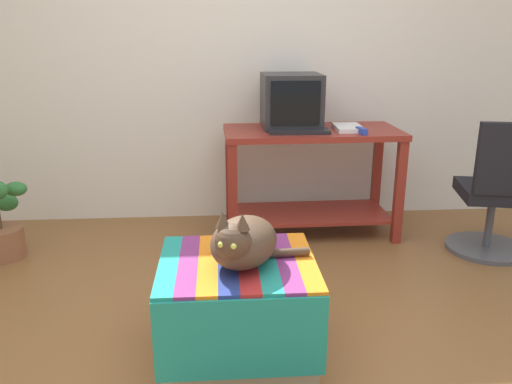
{
  "coord_description": "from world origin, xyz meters",
  "views": [
    {
      "loc": [
        -0.12,
        -1.86,
        1.4
      ],
      "look_at": [
        0.08,
        0.85,
        0.55
      ],
      "focal_mm": 36.08,
      "sensor_mm": 36.0,
      "label": 1
    }
  ],
  "objects_px": {
    "book": "(348,128)",
    "ottoman_with_blanket": "(238,308)",
    "tv_monitor": "(291,102)",
    "office_chair": "(496,198)",
    "keyboard": "(299,131)",
    "stapler": "(362,131)",
    "cat": "(243,242)",
    "desk": "(311,164)"
  },
  "relations": [
    {
      "from": "desk",
      "to": "office_chair",
      "type": "xyz_separation_m",
      "value": [
        1.12,
        -0.46,
        -0.12
      ]
    },
    {
      "from": "book",
      "to": "ottoman_with_blanket",
      "type": "distance_m",
      "value": 1.7
    },
    {
      "from": "book",
      "to": "ottoman_with_blanket",
      "type": "relative_size",
      "value": 0.41
    },
    {
      "from": "desk",
      "to": "tv_monitor",
      "type": "xyz_separation_m",
      "value": [
        -0.14,
        0.08,
        0.43
      ]
    },
    {
      "from": "tv_monitor",
      "to": "ottoman_with_blanket",
      "type": "distance_m",
      "value": 1.73
    },
    {
      "from": "cat",
      "to": "stapler",
      "type": "relative_size",
      "value": 4.39
    },
    {
      "from": "desk",
      "to": "office_chair",
      "type": "bearing_deg",
      "value": -23.47
    },
    {
      "from": "book",
      "to": "cat",
      "type": "distance_m",
      "value": 1.66
    },
    {
      "from": "desk",
      "to": "stapler",
      "type": "relative_size",
      "value": 11.02
    },
    {
      "from": "ottoman_with_blanket",
      "to": "stapler",
      "type": "height_order",
      "value": "stapler"
    },
    {
      "from": "tv_monitor",
      "to": "cat",
      "type": "relative_size",
      "value": 0.84
    },
    {
      "from": "office_chair",
      "to": "book",
      "type": "bearing_deg",
      "value": -14.27
    },
    {
      "from": "book",
      "to": "cat",
      "type": "height_order",
      "value": "book"
    },
    {
      "from": "keyboard",
      "to": "cat",
      "type": "height_order",
      "value": "keyboard"
    },
    {
      "from": "desk",
      "to": "ottoman_with_blanket",
      "type": "bearing_deg",
      "value": -112.65
    },
    {
      "from": "tv_monitor",
      "to": "book",
      "type": "relative_size",
      "value": 1.46
    },
    {
      "from": "book",
      "to": "stapler",
      "type": "height_order",
      "value": "stapler"
    },
    {
      "from": "keyboard",
      "to": "office_chair",
      "type": "xyz_separation_m",
      "value": [
        1.23,
        -0.33,
        -0.38
      ]
    },
    {
      "from": "keyboard",
      "to": "ottoman_with_blanket",
      "type": "relative_size",
      "value": 0.59
    },
    {
      "from": "keyboard",
      "to": "ottoman_with_blanket",
      "type": "bearing_deg",
      "value": -108.54
    },
    {
      "from": "book",
      "to": "keyboard",
      "type": "bearing_deg",
      "value": -163.74
    },
    {
      "from": "desk",
      "to": "office_chair",
      "type": "relative_size",
      "value": 1.36
    },
    {
      "from": "tv_monitor",
      "to": "cat",
      "type": "xyz_separation_m",
      "value": [
        -0.41,
        -1.56,
        -0.37
      ]
    },
    {
      "from": "book",
      "to": "stapler",
      "type": "xyz_separation_m",
      "value": [
        0.05,
        -0.15,
        0.01
      ]
    },
    {
      "from": "book",
      "to": "ottoman_with_blanket",
      "type": "bearing_deg",
      "value": -118.49
    },
    {
      "from": "tv_monitor",
      "to": "desk",
      "type": "bearing_deg",
      "value": -32.82
    },
    {
      "from": "tv_monitor",
      "to": "keyboard",
      "type": "height_order",
      "value": "tv_monitor"
    },
    {
      "from": "book",
      "to": "office_chair",
      "type": "height_order",
      "value": "office_chair"
    },
    {
      "from": "tv_monitor",
      "to": "stapler",
      "type": "bearing_deg",
      "value": -33.02
    },
    {
      "from": "desk",
      "to": "ottoman_with_blanket",
      "type": "height_order",
      "value": "desk"
    },
    {
      "from": "tv_monitor",
      "to": "book",
      "type": "xyz_separation_m",
      "value": [
        0.38,
        -0.12,
        -0.17
      ]
    },
    {
      "from": "tv_monitor",
      "to": "ottoman_with_blanket",
      "type": "relative_size",
      "value": 0.6
    },
    {
      "from": "keyboard",
      "to": "cat",
      "type": "bearing_deg",
      "value": -107.09
    },
    {
      "from": "ottoman_with_blanket",
      "to": "book",
      "type": "bearing_deg",
      "value": 59.72
    },
    {
      "from": "desk",
      "to": "cat",
      "type": "bearing_deg",
      "value": -111.31
    },
    {
      "from": "tv_monitor",
      "to": "stapler",
      "type": "distance_m",
      "value": 0.53
    },
    {
      "from": "ottoman_with_blanket",
      "to": "stapler",
      "type": "relative_size",
      "value": 6.15
    },
    {
      "from": "office_chair",
      "to": "keyboard",
      "type": "bearing_deg",
      "value": -3.58
    },
    {
      "from": "desk",
      "to": "stapler",
      "type": "bearing_deg",
      "value": -33.11
    },
    {
      "from": "desk",
      "to": "tv_monitor",
      "type": "height_order",
      "value": "tv_monitor"
    },
    {
      "from": "keyboard",
      "to": "ottoman_with_blanket",
      "type": "xyz_separation_m",
      "value": [
        -0.46,
        -1.3,
        -0.54
      ]
    },
    {
      "from": "desk",
      "to": "stapler",
      "type": "height_order",
      "value": "stapler"
    }
  ]
}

